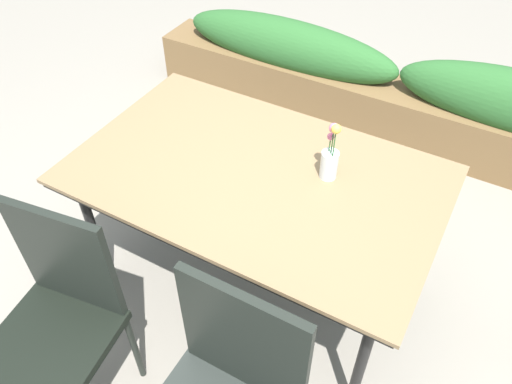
# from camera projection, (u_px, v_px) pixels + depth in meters

# --- Properties ---
(ground_plane) EXTENTS (12.00, 12.00, 0.00)m
(ground_plane) POSITION_uv_depth(u_px,v_px,m) (259.00, 287.00, 2.61)
(ground_plane) COLOR gray
(dining_table) EXTENTS (1.56, 0.97, 0.75)m
(dining_table) POSITION_uv_depth(u_px,v_px,m) (256.00, 182.00, 2.16)
(dining_table) COLOR #8C704C
(dining_table) RESTS_ON ground
(chair_near_left) EXTENTS (0.48, 0.48, 0.97)m
(chair_near_left) POSITION_uv_depth(u_px,v_px,m) (59.00, 313.00, 1.86)
(chair_near_left) COLOR black
(chair_near_left) RESTS_ON ground
(flower_vase) EXTENTS (0.07, 0.07, 0.28)m
(flower_vase) POSITION_uv_depth(u_px,v_px,m) (330.00, 158.00, 2.04)
(flower_vase) COLOR silver
(flower_vase) RESTS_ON dining_table
(planter_box) EXTENTS (3.52, 0.36, 0.68)m
(planter_box) POSITION_uv_depth(u_px,v_px,m) (398.00, 95.00, 3.32)
(planter_box) COLOR brown
(planter_box) RESTS_ON ground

